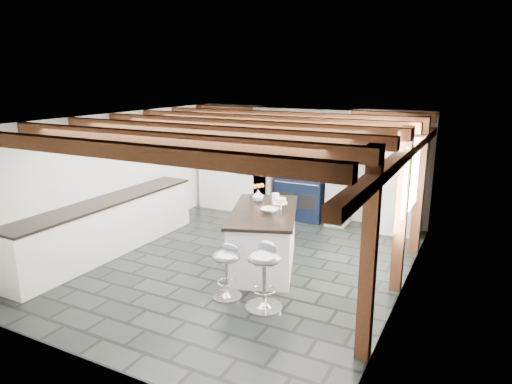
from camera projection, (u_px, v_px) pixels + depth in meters
The scene contains 6 objects.
ground at pixel (239, 263), 7.35m from camera, with size 6.00×6.00×0.00m, color black.
room_shell at pixel (247, 178), 8.58m from camera, with size 6.00×6.03×6.00m.
range_cooker at pixel (302, 197), 9.54m from camera, with size 1.00×0.63×0.99m.
kitchen_island at pixel (264, 237), 7.13m from camera, with size 1.56×2.08×1.23m.
bar_stool_near at pixel (265, 268), 5.78m from camera, with size 0.54×0.54×0.90m.
bar_stool_far at pixel (227, 265), 6.10m from camera, with size 0.41×0.41×0.76m.
Camera 1 is at (3.38, -5.95, 2.93)m, focal length 32.00 mm.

